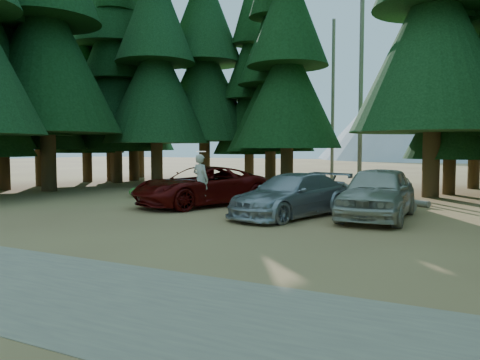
{
  "coord_description": "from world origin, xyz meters",
  "views": [
    {
      "loc": [
        6.67,
        -11.94,
        2.35
      ],
      "look_at": [
        -0.44,
        2.09,
        1.25
      ],
      "focal_mm": 35.0,
      "sensor_mm": 36.0,
      "label": 1
    }
  ],
  "objects_px": {
    "log_left": "(252,194)",
    "silver_minivan_right": "(377,192)",
    "silver_minivan_center": "(291,195)",
    "frisbee_player": "(201,179)",
    "log_right": "(350,201)",
    "red_pickup": "(201,186)",
    "log_mid": "(397,201)"
  },
  "relations": [
    {
      "from": "red_pickup",
      "to": "log_left",
      "type": "distance_m",
      "value": 3.81
    },
    {
      "from": "silver_minivan_center",
      "to": "log_left",
      "type": "height_order",
      "value": "silver_minivan_center"
    },
    {
      "from": "silver_minivan_right",
      "to": "log_left",
      "type": "height_order",
      "value": "silver_minivan_right"
    },
    {
      "from": "silver_minivan_right",
      "to": "log_left",
      "type": "xyz_separation_m",
      "value": [
        -6.51,
        4.02,
        -0.72
      ]
    },
    {
      "from": "silver_minivan_right",
      "to": "frisbee_player",
      "type": "xyz_separation_m",
      "value": [
        -6.42,
        -0.69,
        0.28
      ]
    },
    {
      "from": "frisbee_player",
      "to": "red_pickup",
      "type": "bearing_deg",
      "value": -49.0
    },
    {
      "from": "silver_minivan_right",
      "to": "log_right",
      "type": "relative_size",
      "value": 0.92
    },
    {
      "from": "frisbee_player",
      "to": "silver_minivan_center",
      "type": "bearing_deg",
      "value": -173.85
    },
    {
      "from": "log_left",
      "to": "log_mid",
      "type": "bearing_deg",
      "value": 13.37
    },
    {
      "from": "log_mid",
      "to": "log_right",
      "type": "distance_m",
      "value": 2.13
    },
    {
      "from": "log_mid",
      "to": "log_right",
      "type": "bearing_deg",
      "value": -107.59
    },
    {
      "from": "frisbee_player",
      "to": "log_right",
      "type": "height_order",
      "value": "frisbee_player"
    },
    {
      "from": "frisbee_player",
      "to": "log_mid",
      "type": "height_order",
      "value": "frisbee_player"
    },
    {
      "from": "red_pickup",
      "to": "silver_minivan_right",
      "type": "bearing_deg",
      "value": 19.6
    },
    {
      "from": "silver_minivan_right",
      "to": "log_right",
      "type": "xyz_separation_m",
      "value": [
        -1.67,
        3.19,
        -0.69
      ]
    },
    {
      "from": "red_pickup",
      "to": "silver_minivan_right",
      "type": "height_order",
      "value": "silver_minivan_right"
    },
    {
      "from": "frisbee_player",
      "to": "log_right",
      "type": "bearing_deg",
      "value": -131.45
    },
    {
      "from": "log_right",
      "to": "silver_minivan_right",
      "type": "bearing_deg",
      "value": -42.42
    },
    {
      "from": "silver_minivan_center",
      "to": "frisbee_player",
      "type": "distance_m",
      "value": 3.76
    },
    {
      "from": "red_pickup",
      "to": "log_mid",
      "type": "xyz_separation_m",
      "value": [
        7.0,
        4.24,
        -0.66
      ]
    },
    {
      "from": "red_pickup",
      "to": "silver_minivan_center",
      "type": "bearing_deg",
      "value": 6.69
    },
    {
      "from": "silver_minivan_center",
      "to": "silver_minivan_right",
      "type": "xyz_separation_m",
      "value": [
        2.69,
        0.89,
        0.13
      ]
    },
    {
      "from": "silver_minivan_right",
      "to": "log_left",
      "type": "relative_size",
      "value": 1.31
    },
    {
      "from": "log_left",
      "to": "log_right",
      "type": "relative_size",
      "value": 0.7
    },
    {
      "from": "silver_minivan_center",
      "to": "frisbee_player",
      "type": "height_order",
      "value": "frisbee_player"
    },
    {
      "from": "silver_minivan_center",
      "to": "frisbee_player",
      "type": "bearing_deg",
      "value": -165.55
    },
    {
      "from": "frisbee_player",
      "to": "log_mid",
      "type": "relative_size",
      "value": 0.65
    },
    {
      "from": "red_pickup",
      "to": "log_right",
      "type": "xyz_separation_m",
      "value": [
        5.36,
        2.89,
        -0.61
      ]
    },
    {
      "from": "frisbee_player",
      "to": "log_left",
      "type": "height_order",
      "value": "frisbee_player"
    },
    {
      "from": "red_pickup",
      "to": "frisbee_player",
      "type": "distance_m",
      "value": 1.22
    },
    {
      "from": "silver_minivan_right",
      "to": "frisbee_player",
      "type": "relative_size",
      "value": 2.49
    },
    {
      "from": "log_left",
      "to": "silver_minivan_right",
      "type": "bearing_deg",
      "value": -23.0
    }
  ]
}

